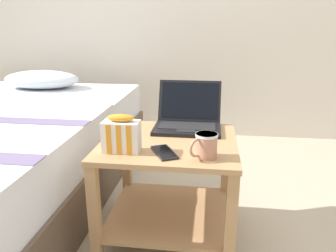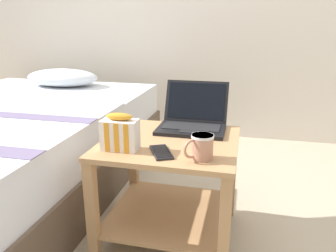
{
  "view_description": "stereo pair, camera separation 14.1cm",
  "coord_description": "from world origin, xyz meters",
  "px_view_note": "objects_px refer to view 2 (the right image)",
  "views": [
    {
      "loc": [
        0.18,
        -1.38,
        0.99
      ],
      "look_at": [
        0.0,
        -0.04,
        0.58
      ],
      "focal_mm": 35.0,
      "sensor_mm": 36.0,
      "label": 1
    },
    {
      "loc": [
        0.32,
        -1.35,
        0.99
      ],
      "look_at": [
        0.0,
        -0.04,
        0.58
      ],
      "focal_mm": 35.0,
      "sensor_mm": 36.0,
      "label": 2
    }
  ],
  "objects_px": {
    "laptop": "(193,120)",
    "cell_phone": "(162,152)",
    "snack_bag": "(120,133)",
    "mug_front_left": "(202,146)",
    "bed": "(0,147)"
  },
  "relations": [
    {
      "from": "snack_bag",
      "to": "cell_phone",
      "type": "xyz_separation_m",
      "value": [
        0.18,
        -0.0,
        -0.07
      ]
    },
    {
      "from": "mug_front_left",
      "to": "snack_bag",
      "type": "bearing_deg",
      "value": 175.99
    },
    {
      "from": "bed",
      "to": "snack_bag",
      "type": "distance_m",
      "value": 1.11
    },
    {
      "from": "cell_phone",
      "to": "bed",
      "type": "bearing_deg",
      "value": 159.93
    },
    {
      "from": "mug_front_left",
      "to": "cell_phone",
      "type": "xyz_separation_m",
      "value": [
        -0.16,
        0.02,
        -0.05
      ]
    },
    {
      "from": "mug_front_left",
      "to": "snack_bag",
      "type": "distance_m",
      "value": 0.34
    },
    {
      "from": "laptop",
      "to": "mug_front_left",
      "type": "xyz_separation_m",
      "value": [
        0.1,
        -0.38,
        0.01
      ]
    },
    {
      "from": "bed",
      "to": "cell_phone",
      "type": "xyz_separation_m",
      "value": [
        1.16,
        -0.42,
        0.24
      ]
    },
    {
      "from": "snack_bag",
      "to": "mug_front_left",
      "type": "bearing_deg",
      "value": -4.01
    },
    {
      "from": "mug_front_left",
      "to": "cell_phone",
      "type": "height_order",
      "value": "mug_front_left"
    },
    {
      "from": "bed",
      "to": "cell_phone",
      "type": "relative_size",
      "value": 12.66
    },
    {
      "from": "bed",
      "to": "snack_bag",
      "type": "relative_size",
      "value": 13.65
    },
    {
      "from": "bed",
      "to": "laptop",
      "type": "height_order",
      "value": "laptop"
    },
    {
      "from": "mug_front_left",
      "to": "bed",
      "type": "bearing_deg",
      "value": 161.39
    },
    {
      "from": "laptop",
      "to": "cell_phone",
      "type": "height_order",
      "value": "laptop"
    }
  ]
}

